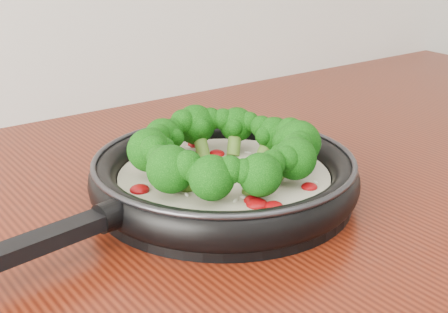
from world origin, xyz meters
TOP-DOWN VIEW (x-y plane):
  - skillet at (-0.04, 1.10)m, footprint 0.47×0.33m

SIDE VIEW (x-z plane):
  - skillet at x=-0.04m, z-range 0.89..0.98m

